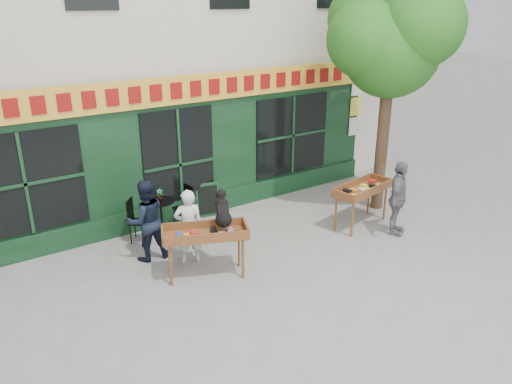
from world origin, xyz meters
The scene contains 13 objects.
ground centered at (0.00, 0.00, 0.00)m, with size 80.00×80.00×0.00m, color slate.
street_tree centered at (4.34, 0.36, 4.11)m, with size 3.05×2.90×5.60m.
book_cart_center centered at (-0.77, -0.21, 0.82)m, with size 1.62×1.16×0.99m.
dog centered at (-0.42, -0.26, 1.29)m, with size 0.34×0.60×0.60m, color black, non-canonical shape.
woman centered at (-0.77, 0.44, 0.75)m, with size 0.55×0.36×1.50m, color silver.
book_cart_right centered at (3.22, -0.21, 0.82)m, with size 1.59×0.89×0.99m.
man_right centered at (3.52, -0.96, 0.82)m, with size 0.96×0.40×1.64m, color slate.
bistro_table centered at (-0.69, 1.91, 0.54)m, with size 0.60×0.60×0.76m.
bistro_chair_left centered at (-1.31, 1.87, 0.56)m, with size 0.51×0.51×0.95m.
bistro_chair_right centered at (-0.05, 1.97, 0.56)m, with size 0.40×0.40×0.95m.
potted_plant centered at (-0.69, 1.91, 0.90)m, with size 0.15×0.10×0.28m, color gray.
man_left centered at (-1.39, 1.01, 0.82)m, with size 0.80×0.62×1.64m, color black.
chalkboard centered at (0.63, 2.19, 0.40)m, with size 0.59×0.30×0.79m.
Camera 1 is at (-4.57, -7.42, 4.78)m, focal length 35.00 mm.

